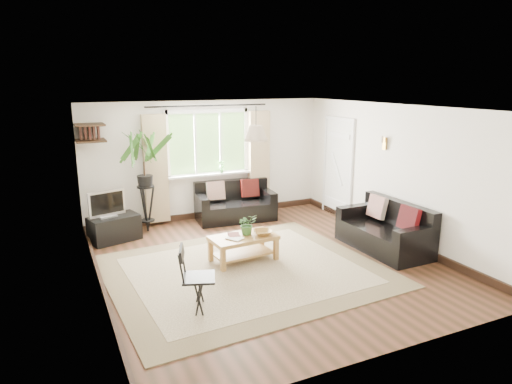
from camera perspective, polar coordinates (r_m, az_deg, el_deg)
name	(u,v)px	position (r m, az deg, el deg)	size (l,w,h in m)	color
floor	(267,262)	(7.27, 1.34, -8.75)	(5.50, 5.50, 0.00)	black
ceiling	(268,108)	(6.72, 1.46, 10.49)	(5.50, 5.50, 0.00)	white
wall_back	(208,160)	(9.39, -6.04, 4.00)	(5.00, 0.02, 2.40)	white
wall_front	(391,247)	(4.70, 16.47, -6.58)	(5.00, 0.02, 2.40)	white
wall_left	(93,207)	(6.24, -19.67, -1.76)	(0.02, 5.50, 2.40)	white
wall_right	(396,174)	(8.29, 17.11, 2.14)	(0.02, 5.50, 2.40)	white
rug	(245,270)	(6.94, -1.38, -9.78)	(3.90, 3.35, 0.02)	beige
window	(208,143)	(9.30, -6.02, 6.09)	(2.50, 0.16, 2.16)	white
door	(338,169)	(9.61, 10.18, 2.87)	(0.06, 0.96, 2.06)	silver
corner_shelf	(90,133)	(8.60, -20.04, 6.99)	(0.50, 0.50, 0.34)	black
pendant_lamp	(256,129)	(7.11, 0.00, 7.85)	(0.36, 0.36, 0.54)	beige
wall_sconce	(384,141)	(8.38, 15.65, 6.11)	(0.12, 0.12, 0.28)	beige
sofa_back	(235,202)	(9.30, -2.61, -1.28)	(1.56, 0.78, 0.74)	black
sofa_right	(384,228)	(7.96, 15.70, -4.32)	(0.81, 1.63, 0.77)	black
coffee_table	(243,249)	(7.23, -1.58, -7.08)	(1.02, 0.56, 0.42)	olive
table_plant	(247,224)	(7.19, -1.12, -4.04)	(0.30, 0.26, 0.33)	#2F5A24
bowl	(263,232)	(7.21, 0.86, -5.07)	(0.30, 0.30, 0.07)	olive
book_a	(231,240)	(6.97, -3.15, -6.00)	(0.18, 0.25, 0.02)	white
book_b	(228,235)	(7.17, -3.47, -5.43)	(0.17, 0.24, 0.02)	brown
tv_stand	(114,228)	(8.51, -17.28, -4.36)	(0.84, 0.48, 0.45)	black
tv	(107,203)	(8.37, -18.16, -1.34)	(0.65, 0.22, 0.50)	#A5A5AA
palm_stand	(145,182)	(8.69, -13.68, 1.19)	(0.74, 0.74, 1.90)	black
folding_chair	(199,279)	(5.74, -7.15, -10.71)	(0.43, 0.43, 0.83)	black
sill_plant	(221,166)	(9.39, -4.34, 3.20)	(0.14, 0.10, 0.27)	#2D6023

